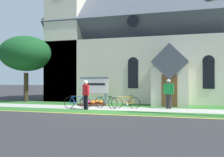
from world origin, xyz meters
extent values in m
plane|color=#2B2B2D|center=(0.00, 4.00, 0.00)|extent=(140.00, 140.00, 0.00)
cube|color=#A8A59E|center=(1.22, 1.73, 0.01)|extent=(32.00, 2.02, 0.01)
cube|color=#2D6628|center=(1.22, -0.06, 0.00)|extent=(32.00, 1.57, 0.01)
cube|color=#2D6628|center=(1.22, 3.94, 0.00)|extent=(24.00, 2.40, 0.01)
cube|color=yellow|center=(1.22, -1.00, 0.00)|extent=(28.00, 0.16, 0.01)
cube|color=beige|center=(1.22, 9.36, 2.47)|extent=(14.92, 8.45, 4.93)
cube|color=#4C515B|center=(1.22, 9.36, 6.60)|extent=(15.42, 8.60, 8.60)
cube|color=beige|center=(-4.77, 6.61, 5.55)|extent=(2.94, 2.94, 11.09)
cube|color=beige|center=(3.90, 4.34, 1.30)|extent=(2.40, 1.60, 2.60)
cube|color=#4C515B|center=(3.90, 4.34, 2.95)|extent=(2.40, 1.80, 2.40)
cube|color=brown|center=(3.90, 3.52, 1.05)|extent=(1.00, 0.06, 2.10)
cube|color=black|center=(1.22, 5.11, 2.10)|extent=(0.76, 0.06, 1.90)
cone|color=black|center=(1.22, 5.11, 3.05)|extent=(0.80, 0.06, 0.80)
cube|color=black|center=(6.44, 5.11, 2.10)|extent=(0.76, 0.06, 1.90)
cone|color=black|center=(6.44, 5.11, 3.05)|extent=(0.80, 0.06, 0.80)
cylinder|color=black|center=(1.22, 5.11, 6.10)|extent=(0.90, 0.06, 0.90)
cube|color=slate|center=(-2.20, 3.85, 0.41)|extent=(0.12, 0.12, 0.81)
cube|color=slate|center=(-0.46, 3.72, 0.41)|extent=(0.12, 0.12, 0.81)
cube|color=white|center=(-1.33, 3.79, 1.33)|extent=(2.07, 0.23, 1.03)
cube|color=slate|center=(-1.33, 3.79, 1.90)|extent=(2.19, 0.28, 0.12)
cube|color=black|center=(-1.33, 3.74, 1.45)|extent=(1.65, 0.13, 0.16)
cylinder|color=#382319|center=(-1.33, 3.34, 0.05)|extent=(2.03, 2.03, 0.10)
ellipsoid|color=orange|center=(-0.77, 3.48, 0.22)|extent=(0.36, 0.36, 0.24)
ellipsoid|color=orange|center=(-1.16, 3.69, 0.22)|extent=(0.36, 0.36, 0.24)
ellipsoid|color=red|center=(-1.71, 3.49, 0.22)|extent=(0.36, 0.36, 0.24)
ellipsoid|color=#CC338C|center=(-1.54, 3.18, 0.22)|extent=(0.36, 0.36, 0.24)
ellipsoid|color=orange|center=(-1.16, 2.99, 0.22)|extent=(0.36, 0.36, 0.24)
torus|color=black|center=(1.86, 2.11, 0.34)|extent=(0.71, 0.18, 0.72)
torus|color=black|center=(0.82, 1.90, 0.34)|extent=(0.71, 0.18, 0.72)
cylinder|color=orange|center=(1.17, 1.97, 0.49)|extent=(0.57, 0.15, 0.42)
cylinder|color=orange|center=(1.29, 1.99, 0.71)|extent=(0.78, 0.19, 0.09)
cylinder|color=orange|center=(1.56, 2.05, 0.51)|extent=(0.27, 0.09, 0.47)
cylinder|color=orange|center=(1.65, 2.07, 0.31)|extent=(0.43, 0.12, 0.09)
cylinder|color=orange|center=(1.77, 2.09, 0.54)|extent=(0.23, 0.08, 0.41)
cylinder|color=orange|center=(0.86, 1.91, 0.51)|extent=(0.12, 0.06, 0.35)
ellipsoid|color=black|center=(1.67, 2.07, 0.77)|extent=(0.25, 0.13, 0.05)
cylinder|color=silver|center=(0.90, 1.91, 0.70)|extent=(0.44, 0.12, 0.03)
cylinder|color=silver|center=(1.44, 2.03, 0.29)|extent=(0.18, 0.06, 0.18)
torus|color=black|center=(-2.06, 1.19, 0.34)|extent=(0.71, 0.04, 0.71)
torus|color=black|center=(-0.99, 1.18, 0.34)|extent=(0.71, 0.04, 0.71)
cylinder|color=#194CA5|center=(-1.35, 1.19, 0.50)|extent=(0.58, 0.04, 0.47)
cylinder|color=#194CA5|center=(-1.47, 1.19, 0.73)|extent=(0.80, 0.05, 0.04)
cylinder|color=#194CA5|center=(-1.75, 1.19, 0.51)|extent=(0.27, 0.04, 0.46)
cylinder|color=#194CA5|center=(-1.85, 1.19, 0.31)|extent=(0.43, 0.04, 0.09)
cylinder|color=#194CA5|center=(-1.97, 1.19, 0.53)|extent=(0.23, 0.04, 0.41)
cylinder|color=#194CA5|center=(-1.03, 1.18, 0.53)|extent=(0.12, 0.04, 0.39)
ellipsoid|color=black|center=(-1.87, 1.19, 0.76)|extent=(0.24, 0.08, 0.05)
cylinder|color=silver|center=(-1.07, 1.18, 0.74)|extent=(0.44, 0.03, 0.03)
cylinder|color=silver|center=(-1.63, 1.19, 0.29)|extent=(0.18, 0.02, 0.18)
torus|color=black|center=(0.64, 1.54, 0.34)|extent=(0.67, 0.29, 0.71)
torus|color=black|center=(-0.30, 1.90, 0.34)|extent=(0.67, 0.29, 0.71)
cylinder|color=#19723F|center=(0.02, 1.78, 0.50)|extent=(0.53, 0.23, 0.46)
cylinder|color=#19723F|center=(0.12, 1.74, 0.71)|extent=(0.71, 0.30, 0.04)
cylinder|color=#19723F|center=(0.37, 1.65, 0.50)|extent=(0.25, 0.13, 0.44)
cylinder|color=#19723F|center=(0.45, 1.61, 0.31)|extent=(0.40, 0.18, 0.09)
cylinder|color=#19723F|center=(0.56, 1.57, 0.52)|extent=(0.21, 0.11, 0.39)
cylinder|color=#19723F|center=(-0.27, 1.89, 0.52)|extent=(0.12, 0.08, 0.39)
ellipsoid|color=black|center=(0.47, 1.60, 0.74)|extent=(0.25, 0.16, 0.05)
cylinder|color=silver|center=(-0.23, 1.88, 0.73)|extent=(0.42, 0.18, 0.03)
cylinder|color=silver|center=(0.26, 1.69, 0.28)|extent=(0.18, 0.08, 0.18)
cylinder|color=black|center=(-0.69, 0.67, 0.42)|extent=(0.15, 0.15, 0.84)
cylinder|color=black|center=(-0.86, 0.81, 0.42)|extent=(0.15, 0.15, 0.84)
cube|color=red|center=(-0.78, 0.74, 1.15)|extent=(0.49, 0.46, 0.62)
sphere|color=beige|center=(-0.78, 0.74, 1.57)|extent=(0.22, 0.22, 0.22)
ellipsoid|color=silver|center=(-0.78, 0.74, 1.63)|extent=(0.35, 0.36, 0.15)
cylinder|color=red|center=(-0.58, 0.52, 1.18)|extent=(0.09, 0.18, 0.56)
cylinder|color=red|center=(-0.97, 0.96, 1.18)|extent=(0.09, 0.15, 0.56)
cylinder|color=#2D2D33|center=(3.99, 2.40, 0.44)|extent=(0.15, 0.15, 0.88)
cylinder|color=#2D2D33|center=(3.81, 2.46, 0.44)|extent=(0.15, 0.15, 0.88)
cube|color=green|center=(3.90, 2.43, 1.20)|extent=(0.53, 0.35, 0.64)
sphere|color=#936B51|center=(3.90, 2.43, 1.64)|extent=(0.23, 0.23, 0.23)
ellipsoid|color=silver|center=(3.90, 2.43, 1.70)|extent=(0.32, 0.35, 0.16)
cylinder|color=green|center=(4.17, 2.29, 1.24)|extent=(0.09, 0.12, 0.58)
cylinder|color=green|center=(3.63, 2.57, 1.24)|extent=(0.09, 0.11, 0.58)
cylinder|color=#4C3823|center=(7.77, 9.02, 1.23)|extent=(0.28, 0.28, 2.46)
cone|color=#23662D|center=(7.77, 9.02, 5.70)|extent=(2.99, 2.99, 6.48)
cylinder|color=#3D2D1E|center=(-7.65, 4.82, 1.18)|extent=(0.37, 0.37, 2.35)
ellipsoid|color=#14471E|center=(-7.65, 4.82, 3.92)|extent=(4.28, 4.28, 2.86)
ellipsoid|color=#847A5B|center=(5.28, 65.60, 0.00)|extent=(86.24, 46.92, 24.20)
camera|label=1|loc=(4.65, -12.92, 1.70)|focal=39.83mm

